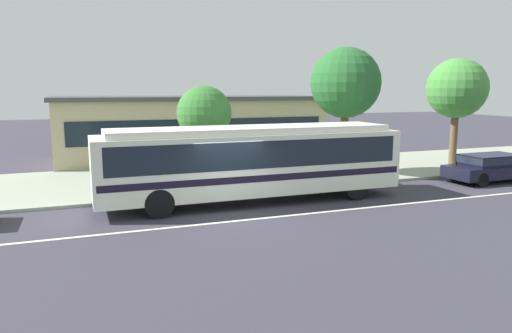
{
  "coord_description": "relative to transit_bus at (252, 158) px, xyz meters",
  "views": [
    {
      "loc": [
        -4.82,
        -15.13,
        4.26
      ],
      "look_at": [
        1.6,
        1.93,
        1.3
      ],
      "focal_mm": 33.28,
      "sensor_mm": 36.0,
      "label": 1
    }
  ],
  "objects": [
    {
      "name": "pedestrian_waiting_near_sign",
      "position": [
        4.46,
        3.31,
        -0.57
      ],
      "size": [
        0.4,
        0.4,
        1.69
      ],
      "color": "#2F314A",
      "rests_on": "sidewalk_slab"
    },
    {
      "name": "bus_stop_sign",
      "position": [
        4.9,
        1.74,
        -0.08
      ],
      "size": [
        0.16,
        0.43,
        2.29
      ],
      "color": "gray",
      "rests_on": "sidewalk_slab"
    },
    {
      "name": "ground_plane",
      "position": [
        -1.31,
        -1.57,
        -1.68
      ],
      "size": [
        120.0,
        120.0,
        0.0
      ],
      "primitive_type": "plane",
      "color": "#383541"
    },
    {
      "name": "street_tree_far_end",
      "position": [
        13.22,
        3.8,
        2.61
      ],
      "size": [
        3.23,
        3.23,
        5.83
      ],
      "color": "brown",
      "rests_on": "sidewalk_slab"
    },
    {
      "name": "transit_bus",
      "position": [
        0.0,
        0.0,
        0.0
      ],
      "size": [
        11.62,
        2.57,
        2.89
      ],
      "color": "white",
      "rests_on": "ground_plane"
    },
    {
      "name": "street_tree_mid_block",
      "position": [
        6.23,
        3.72,
        2.88
      ],
      "size": [
        3.44,
        3.44,
        6.19
      ],
      "color": "brown",
      "rests_on": "sidewalk_slab"
    },
    {
      "name": "street_tree_near_stop",
      "position": [
        -0.89,
        3.72,
        1.52
      ],
      "size": [
        2.42,
        2.42,
        4.32
      ],
      "color": "brown",
      "rests_on": "sidewalk_slab"
    },
    {
      "name": "station_building",
      "position": [
        0.46,
        12.39,
        0.26
      ],
      "size": [
        16.17,
        6.76,
        3.86
      ],
      "color": "tan",
      "rests_on": "ground_plane"
    },
    {
      "name": "sedan_far_ahead",
      "position": [
        11.94,
        -0.13,
        -0.96
      ],
      "size": [
        4.8,
        1.88,
        1.29
      ],
      "color": "black",
      "rests_on": "ground_plane"
    },
    {
      "name": "lane_stripe_center",
      "position": [
        -1.31,
        -2.37,
        -1.68
      ],
      "size": [
        56.0,
        0.16,
        0.01
      ],
      "primitive_type": "cube",
      "color": "silver",
      "rests_on": "ground_plane"
    },
    {
      "name": "sidewalk_slab",
      "position": [
        -1.31,
        5.35,
        -1.62
      ],
      "size": [
        60.0,
        8.0,
        0.12
      ],
      "primitive_type": "cube",
      "color": "#989F8C",
      "rests_on": "ground_plane"
    }
  ]
}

